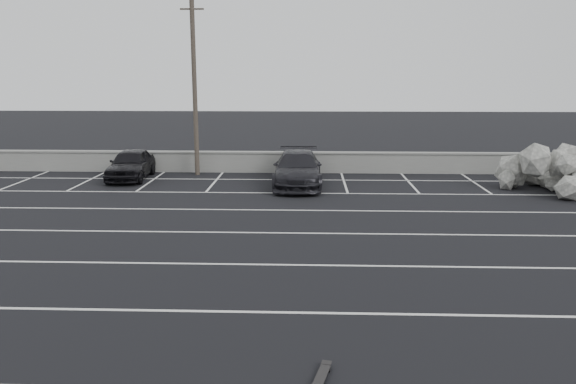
{
  "coord_description": "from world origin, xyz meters",
  "views": [
    {
      "loc": [
        2.32,
        -14.04,
        4.97
      ],
      "look_at": [
        1.65,
        4.54,
        1.0
      ],
      "focal_mm": 35.0,
      "sensor_mm": 36.0,
      "label": 1
    }
  ],
  "objects_px": {
    "utility_pole": "(195,87)",
    "trash_bin": "(295,166)",
    "skateboard": "(322,375)",
    "car_left": "(131,164)",
    "car_right": "(298,169)"
  },
  "relations": [
    {
      "from": "utility_pole",
      "to": "trash_bin",
      "type": "bearing_deg",
      "value": 4.72
    },
    {
      "from": "trash_bin",
      "to": "skateboard",
      "type": "distance_m",
      "value": 19.2
    },
    {
      "from": "car_left",
      "to": "skateboard",
      "type": "distance_m",
      "value": 19.61
    },
    {
      "from": "car_left",
      "to": "skateboard",
      "type": "bearing_deg",
      "value": -66.41
    },
    {
      "from": "utility_pole",
      "to": "trash_bin",
      "type": "distance_m",
      "value": 6.2
    },
    {
      "from": "car_left",
      "to": "utility_pole",
      "type": "bearing_deg",
      "value": 19.57
    },
    {
      "from": "utility_pole",
      "to": "skateboard",
      "type": "distance_m",
      "value": 20.08
    },
    {
      "from": "trash_bin",
      "to": "skateboard",
      "type": "bearing_deg",
      "value": -87.29
    },
    {
      "from": "car_right",
      "to": "skateboard",
      "type": "relative_size",
      "value": 7.53
    },
    {
      "from": "car_left",
      "to": "skateboard",
      "type": "height_order",
      "value": "car_left"
    },
    {
      "from": "car_left",
      "to": "skateboard",
      "type": "relative_size",
      "value": 6.07
    },
    {
      "from": "car_left",
      "to": "trash_bin",
      "type": "height_order",
      "value": "car_left"
    },
    {
      "from": "car_left",
      "to": "trash_bin",
      "type": "xyz_separation_m",
      "value": [
        7.77,
        1.6,
        -0.29
      ]
    },
    {
      "from": "car_right",
      "to": "utility_pole",
      "type": "xyz_separation_m",
      "value": [
        -5.03,
        2.56,
        3.52
      ]
    },
    {
      "from": "utility_pole",
      "to": "skateboard",
      "type": "xyz_separation_m",
      "value": [
        5.75,
        -18.77,
        -4.21
      ]
    }
  ]
}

